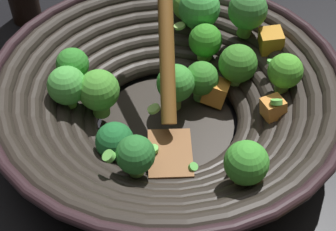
{
  "coord_description": "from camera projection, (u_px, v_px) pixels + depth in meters",
  "views": [
    {
      "loc": [
        0.33,
        -0.27,
        0.47
      ],
      "look_at": [
        0.01,
        -0.0,
        0.03
      ],
      "focal_mm": 52.2,
      "sensor_mm": 36.0,
      "label": 1
    }
  ],
  "objects": [
    {
      "name": "wok",
      "position": [
        169.0,
        93.0,
        0.59
      ],
      "size": [
        0.43,
        0.43,
        0.24
      ],
      "color": "black",
      "rests_on": "ground"
    },
    {
      "name": "ground_plane",
      "position": [
        167.0,
        127.0,
        0.64
      ],
      "size": [
        4.0,
        4.0,
        0.0
      ],
      "primitive_type": "plane",
      "color": "black"
    }
  ]
}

